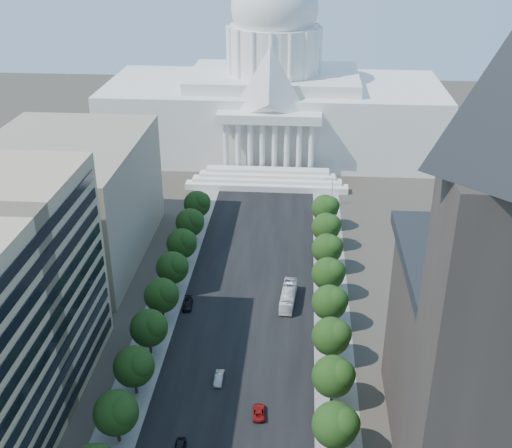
% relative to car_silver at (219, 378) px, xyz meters
% --- Properties ---
extents(road_asphalt, '(30.00, 260.00, 0.01)m').
position_rel_car_silver_xyz_m(road_asphalt, '(3.13, 37.57, -0.74)').
color(road_asphalt, black).
rests_on(road_asphalt, ground).
extents(sidewalk_left, '(8.00, 260.00, 0.02)m').
position_rel_car_silver_xyz_m(sidewalk_left, '(-15.87, 37.57, -0.74)').
color(sidewalk_left, gray).
rests_on(sidewalk_left, ground).
extents(sidewalk_right, '(8.00, 260.00, 0.02)m').
position_rel_car_silver_xyz_m(sidewalk_right, '(22.13, 37.57, -0.74)').
color(sidewalk_right, gray).
rests_on(sidewalk_right, ground).
extents(capitol, '(120.00, 56.00, 73.00)m').
position_rel_car_silver_xyz_m(capitol, '(3.13, 132.46, 19.27)').
color(capitol, white).
rests_on(capitol, ground).
extents(office_block_left_far, '(38.00, 52.00, 30.00)m').
position_rel_car_silver_xyz_m(office_block_left_far, '(-44.87, 47.57, 14.26)').
color(office_block_left_far, gray).
rests_on(office_block_left_far, ground).
extents(tree_l_c, '(7.79, 7.60, 9.97)m').
position_rel_car_silver_xyz_m(tree_l_c, '(-14.53, -16.63, 5.71)').
color(tree_l_c, '#33261C').
rests_on(tree_l_c, ground).
extents(tree_l_d, '(7.79, 7.60, 9.97)m').
position_rel_car_silver_xyz_m(tree_l_d, '(-14.53, -4.63, 5.71)').
color(tree_l_d, '#33261C').
rests_on(tree_l_d, ground).
extents(tree_l_e, '(7.79, 7.60, 9.97)m').
position_rel_car_silver_xyz_m(tree_l_e, '(-14.53, 7.37, 5.71)').
color(tree_l_e, '#33261C').
rests_on(tree_l_e, ground).
extents(tree_l_f, '(7.79, 7.60, 9.97)m').
position_rel_car_silver_xyz_m(tree_l_f, '(-14.53, 19.37, 5.71)').
color(tree_l_f, '#33261C').
rests_on(tree_l_f, ground).
extents(tree_l_g, '(7.79, 7.60, 9.97)m').
position_rel_car_silver_xyz_m(tree_l_g, '(-14.53, 31.37, 5.71)').
color(tree_l_g, '#33261C').
rests_on(tree_l_g, ground).
extents(tree_l_h, '(7.79, 7.60, 9.97)m').
position_rel_car_silver_xyz_m(tree_l_h, '(-14.53, 43.37, 5.71)').
color(tree_l_h, '#33261C').
rests_on(tree_l_h, ground).
extents(tree_l_i, '(7.79, 7.60, 9.97)m').
position_rel_car_silver_xyz_m(tree_l_i, '(-14.53, 55.37, 5.71)').
color(tree_l_i, '#33261C').
rests_on(tree_l_i, ground).
extents(tree_l_j, '(7.79, 7.60, 9.97)m').
position_rel_car_silver_xyz_m(tree_l_j, '(-14.53, 67.37, 5.71)').
color(tree_l_j, '#33261C').
rests_on(tree_l_j, ground).
extents(tree_r_c, '(7.79, 7.60, 9.97)m').
position_rel_car_silver_xyz_m(tree_r_c, '(21.47, -16.63, 5.71)').
color(tree_r_c, '#33261C').
rests_on(tree_r_c, ground).
extents(tree_r_d, '(7.79, 7.60, 9.97)m').
position_rel_car_silver_xyz_m(tree_r_d, '(21.47, -4.63, 5.71)').
color(tree_r_d, '#33261C').
rests_on(tree_r_d, ground).
extents(tree_r_e, '(7.79, 7.60, 9.97)m').
position_rel_car_silver_xyz_m(tree_r_e, '(21.47, 7.37, 5.71)').
color(tree_r_e, '#33261C').
rests_on(tree_r_e, ground).
extents(tree_r_f, '(7.79, 7.60, 9.97)m').
position_rel_car_silver_xyz_m(tree_r_f, '(21.47, 19.37, 5.71)').
color(tree_r_f, '#33261C').
rests_on(tree_r_f, ground).
extents(tree_r_g, '(7.79, 7.60, 9.97)m').
position_rel_car_silver_xyz_m(tree_r_g, '(21.47, 31.37, 5.71)').
color(tree_r_g, '#33261C').
rests_on(tree_r_g, ground).
extents(tree_r_h, '(7.79, 7.60, 9.97)m').
position_rel_car_silver_xyz_m(tree_r_h, '(21.47, 43.37, 5.71)').
color(tree_r_h, '#33261C').
rests_on(tree_r_h, ground).
extents(tree_r_i, '(7.79, 7.60, 9.97)m').
position_rel_car_silver_xyz_m(tree_r_i, '(21.47, 55.37, 5.71)').
color(tree_r_i, '#33261C').
rests_on(tree_r_i, ground).
extents(tree_r_j, '(7.79, 7.60, 9.97)m').
position_rel_car_silver_xyz_m(tree_r_j, '(21.47, 67.37, 5.71)').
color(tree_r_j, '#33261C').
rests_on(tree_r_j, ground).
extents(streetlight_b, '(2.61, 0.44, 9.00)m').
position_rel_car_silver_xyz_m(streetlight_b, '(23.03, -17.43, 5.08)').
color(streetlight_b, gray).
rests_on(streetlight_b, ground).
extents(streetlight_c, '(2.61, 0.44, 9.00)m').
position_rel_car_silver_xyz_m(streetlight_c, '(23.03, 7.57, 5.08)').
color(streetlight_c, gray).
rests_on(streetlight_c, ground).
extents(streetlight_d, '(2.61, 0.44, 9.00)m').
position_rel_car_silver_xyz_m(streetlight_d, '(23.03, 32.57, 5.08)').
color(streetlight_d, gray).
rests_on(streetlight_d, ground).
extents(streetlight_e, '(2.61, 0.44, 9.00)m').
position_rel_car_silver_xyz_m(streetlight_e, '(23.03, 57.57, 5.08)').
color(streetlight_e, gray).
rests_on(streetlight_e, ground).
extents(streetlight_f, '(2.61, 0.44, 9.00)m').
position_rel_car_silver_xyz_m(streetlight_f, '(23.03, 82.57, 5.08)').
color(streetlight_f, gray).
rests_on(streetlight_f, ground).
extents(car_silver, '(1.61, 4.52, 1.49)m').
position_rel_car_silver_xyz_m(car_silver, '(0.00, 0.00, 0.00)').
color(car_silver, '#999BA0').
rests_on(car_silver, ground).
extents(car_red, '(2.52, 4.88, 1.31)m').
position_rel_car_silver_xyz_m(car_red, '(8.21, -8.48, -0.09)').
color(car_red, maroon).
rests_on(car_red, ground).
extents(car_dark_b, '(2.55, 5.42, 1.53)m').
position_rel_car_silver_xyz_m(car_dark_b, '(-10.37, 24.73, 0.02)').
color(car_dark_b, black).
rests_on(car_dark_b, ground).
extents(city_bus, '(3.79, 12.55, 3.45)m').
position_rel_car_silver_xyz_m(city_bus, '(12.24, 28.38, 0.98)').
color(city_bus, white).
rests_on(city_bus, ground).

